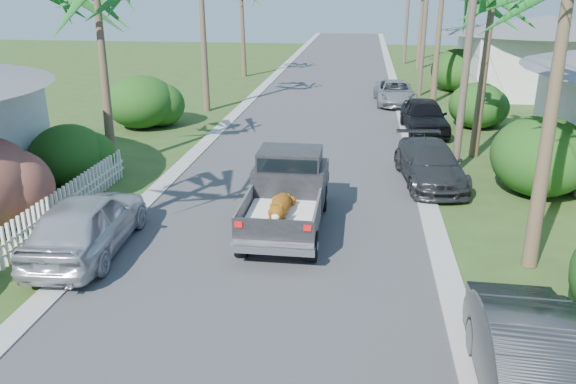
# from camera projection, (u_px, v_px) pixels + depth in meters

# --- Properties ---
(road) EXTENTS (8.00, 100.00, 0.02)m
(road) POSITION_uv_depth(u_px,v_px,m) (323.00, 103.00, 31.98)
(road) COLOR #38383A
(road) RESTS_ON ground
(curb_left) EXTENTS (0.60, 100.00, 0.06)m
(curb_left) POSITION_uv_depth(u_px,v_px,m) (249.00, 100.00, 32.50)
(curb_left) COLOR #A5A39E
(curb_left) RESTS_ON ground
(curb_right) EXTENTS (0.60, 100.00, 0.06)m
(curb_right) POSITION_uv_depth(u_px,v_px,m) (400.00, 104.00, 31.44)
(curb_right) COLOR #A5A39E
(curb_right) RESTS_ON ground
(pickup_truck) EXTENTS (1.98, 5.12, 2.06)m
(pickup_truck) POSITION_uv_depth(u_px,v_px,m) (289.00, 189.00, 15.43)
(pickup_truck) COLOR black
(pickup_truck) RESTS_ON ground
(parked_car_rn) EXTENTS (1.59, 4.39, 1.44)m
(parked_car_rn) POSITION_uv_depth(u_px,v_px,m) (535.00, 371.00, 8.57)
(parked_car_rn) COLOR #272A2C
(parked_car_rn) RESTS_ON ground
(parked_car_rm) EXTENTS (2.38, 4.77, 1.33)m
(parked_car_rm) POSITION_uv_depth(u_px,v_px,m) (430.00, 164.00, 18.76)
(parked_car_rm) COLOR #27292B
(parked_car_rm) RESTS_ON ground
(parked_car_rf) EXTENTS (2.12, 4.51, 1.49)m
(parked_car_rf) POSITION_uv_depth(u_px,v_px,m) (424.00, 116.00, 25.24)
(parked_car_rf) COLOR black
(parked_car_rf) RESTS_ON ground
(parked_car_rd) EXTENTS (2.37, 4.70, 1.28)m
(parked_car_rd) POSITION_uv_depth(u_px,v_px,m) (395.00, 93.00, 31.38)
(parked_car_rd) COLOR #9C9EA2
(parked_car_rd) RESTS_ON ground
(parked_car_ln) EXTENTS (2.13, 4.66, 1.55)m
(parked_car_ln) POSITION_uv_depth(u_px,v_px,m) (87.00, 224.00, 13.77)
(parked_car_ln) COLOR silver
(parked_car_ln) RESTS_ON ground
(shrub_l_c) EXTENTS (2.40, 2.64, 2.00)m
(shrub_l_c) POSITION_uv_depth(u_px,v_px,m) (68.00, 155.00, 18.60)
(shrub_l_c) COLOR #174112
(shrub_l_c) RESTS_ON ground
(shrub_l_d) EXTENTS (3.20, 3.52, 2.40)m
(shrub_l_d) POSITION_uv_depth(u_px,v_px,m) (141.00, 102.00, 26.05)
(shrub_l_d) COLOR #174112
(shrub_l_d) RESTS_ON ground
(shrub_r_b) EXTENTS (3.00, 3.30, 2.50)m
(shrub_r_b) POSITION_uv_depth(u_px,v_px,m) (540.00, 156.00, 17.56)
(shrub_r_b) COLOR #174112
(shrub_r_b) RESTS_ON ground
(shrub_r_c) EXTENTS (2.60, 2.86, 2.10)m
(shrub_r_c) POSITION_uv_depth(u_px,v_px,m) (477.00, 105.00, 26.04)
(shrub_r_c) COLOR #174112
(shrub_r_c) RESTS_ON ground
(shrub_r_d) EXTENTS (3.20, 3.52, 2.60)m
(shrub_r_d) POSITION_uv_depth(u_px,v_px,m) (457.00, 70.00, 35.20)
(shrub_r_d) COLOR #174112
(shrub_r_d) RESTS_ON ground
(picket_fence) EXTENTS (0.10, 11.00, 1.00)m
(picket_fence) POSITION_uv_depth(u_px,v_px,m) (36.00, 224.00, 14.41)
(picket_fence) COLOR white
(picket_fence) RESTS_ON ground
(house_right_far) EXTENTS (9.00, 8.00, 4.60)m
(house_right_far) POSITION_uv_depth(u_px,v_px,m) (542.00, 58.00, 34.30)
(house_right_far) COLOR silver
(house_right_far) RESTS_ON ground
(utility_pole_b) EXTENTS (1.60, 0.26, 9.00)m
(utility_pole_b) POSITION_uv_depth(u_px,v_px,m) (469.00, 39.00, 18.54)
(utility_pole_b) COLOR brown
(utility_pole_b) RESTS_ON ground
(utility_pole_c) EXTENTS (1.60, 0.26, 9.00)m
(utility_pole_c) POSITION_uv_depth(u_px,v_px,m) (425.00, 16.00, 32.50)
(utility_pole_c) COLOR brown
(utility_pole_c) RESTS_ON ground
(utility_pole_d) EXTENTS (1.60, 0.26, 9.00)m
(utility_pole_d) POSITION_uv_depth(u_px,v_px,m) (408.00, 7.00, 46.45)
(utility_pole_d) COLOR brown
(utility_pole_d) RESTS_ON ground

